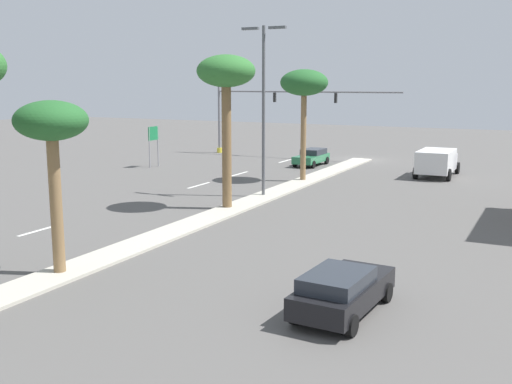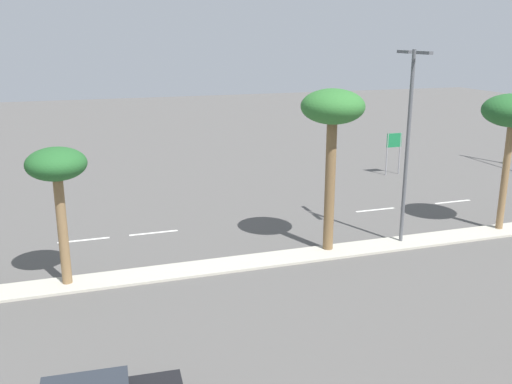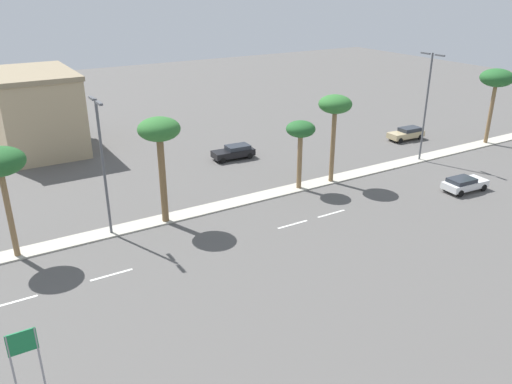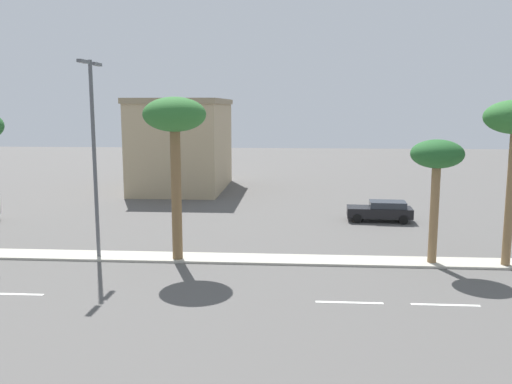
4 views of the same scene
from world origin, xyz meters
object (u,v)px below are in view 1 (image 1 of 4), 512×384
at_px(palm_tree_far, 304,85).
at_px(palm_tree_front, 226,78).
at_px(street_lamp_far, 264,98).
at_px(sedan_black_near, 342,290).
at_px(traffic_signal_gantry, 263,110).
at_px(palm_tree_leading, 51,128).
at_px(sedan_green_right, 312,157).
at_px(directional_road_sign, 153,138).
at_px(box_truck, 437,161).

xyz_separation_m(palm_tree_far, palm_tree_front, (0.14, 11.00, 0.40)).
relative_size(street_lamp_far, sedan_black_near, 2.23).
height_order(palm_tree_far, street_lamp_far, street_lamp_far).
relative_size(traffic_signal_gantry, palm_tree_leading, 2.96).
height_order(sedan_black_near, sedan_green_right, sedan_black_near).
height_order(traffic_signal_gantry, directional_road_sign, traffic_signal_gantry).
relative_size(palm_tree_leading, street_lamp_far, 0.61).
xyz_separation_m(directional_road_sign, street_lamp_far, (-14.10, 7.95, 3.68)).
xyz_separation_m(directional_road_sign, sedan_black_near, (-24.85, 24.59, -1.66)).
xyz_separation_m(palm_tree_front, box_truck, (-8.40, -17.50, -6.11)).
relative_size(traffic_signal_gantry, sedan_black_near, 4.05).
bearing_deg(sedan_green_right, street_lamp_far, 99.82).
distance_m(palm_tree_far, box_truck, 11.97).
bearing_deg(traffic_signal_gantry, directional_road_sign, 69.27).
bearing_deg(sedan_green_right, palm_tree_leading, 94.67).
xyz_separation_m(sedan_green_right, box_truck, (-10.81, 1.79, 0.42)).
height_order(palm_tree_leading, street_lamp_far, street_lamp_far).
distance_m(sedan_green_right, box_truck, 10.97).
distance_m(palm_tree_front, street_lamp_far, 4.50).
xyz_separation_m(palm_tree_front, sedan_green_right, (2.41, -19.29, -6.53)).
bearing_deg(palm_tree_leading, traffic_signal_gantry, -75.48).
bearing_deg(palm_tree_leading, palm_tree_front, -88.92).
relative_size(street_lamp_far, sedan_green_right, 2.34).
bearing_deg(palm_tree_far, directional_road_sign, -5.29).
height_order(traffic_signal_gantry, sedan_black_near, traffic_signal_gantry).
relative_size(sedan_green_right, box_truck, 0.83).
height_order(palm_tree_far, sedan_black_near, palm_tree_far).
xyz_separation_m(palm_tree_far, sedan_green_right, (2.55, -8.30, -6.13)).
distance_m(directional_road_sign, sedan_black_near, 35.00).
bearing_deg(street_lamp_far, palm_tree_leading, 90.23).
relative_size(sedan_black_near, box_truck, 0.87).
distance_m(street_lamp_far, sedan_black_near, 20.52).
height_order(sedan_green_right, box_truck, box_truck).
bearing_deg(palm_tree_leading, sedan_black_near, -174.96).
xyz_separation_m(traffic_signal_gantry, box_truck, (-17.84, 6.66, -3.24)).
distance_m(palm_tree_leading, box_truck, 32.09).
bearing_deg(traffic_signal_gantry, palm_tree_leading, 104.52).
bearing_deg(traffic_signal_gantry, palm_tree_far, 126.01).
relative_size(palm_tree_far, sedan_black_near, 1.70).
xyz_separation_m(palm_tree_front, sedan_black_near, (-10.93, 12.30, -6.50)).
relative_size(palm_tree_leading, sedan_black_near, 1.37).
distance_m(palm_tree_far, palm_tree_front, 11.00).
distance_m(palm_tree_leading, sedan_black_near, 11.69).
distance_m(directional_road_sign, palm_tree_leading, 29.36).
height_order(traffic_signal_gantry, box_truck, traffic_signal_gantry).
xyz_separation_m(directional_road_sign, sedan_green_right, (-11.52, -7.00, -1.69)).
distance_m(traffic_signal_gantry, directional_road_sign, 12.84).
bearing_deg(sedan_black_near, street_lamp_far, -57.14).
xyz_separation_m(traffic_signal_gantry, palm_tree_far, (-9.57, 13.17, 2.47)).
height_order(sedan_black_near, box_truck, box_truck).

